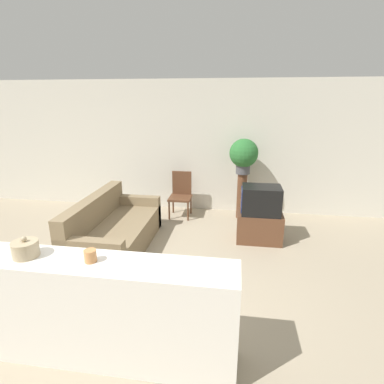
% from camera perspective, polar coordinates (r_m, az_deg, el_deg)
% --- Properties ---
extents(ground_plane, '(14.00, 14.00, 0.00)m').
position_cam_1_polar(ground_plane, '(3.81, -13.24, -20.72)').
color(ground_plane, tan).
extents(wall_back, '(9.00, 0.06, 2.70)m').
position_cam_1_polar(wall_back, '(6.38, -2.82, 8.60)').
color(wall_back, beige).
rests_on(wall_back, ground_plane).
extents(couch, '(0.93, 1.97, 0.85)m').
position_cam_1_polar(couch, '(4.98, -14.64, -7.30)').
color(couch, '#847051').
rests_on(couch, ground_plane).
extents(tv_stand, '(0.74, 0.48, 0.50)m').
position_cam_1_polar(tv_stand, '(5.21, 12.67, -6.51)').
color(tv_stand, brown).
rests_on(tv_stand, ground_plane).
extents(television, '(0.64, 0.45, 0.46)m').
position_cam_1_polar(television, '(5.04, 12.96, -1.51)').
color(television, black).
rests_on(television, tv_stand).
extents(wooden_chair, '(0.44, 0.44, 0.90)m').
position_cam_1_polar(wooden_chair, '(6.11, -2.13, -0.14)').
color(wooden_chair, brown).
rests_on(wooden_chair, ground_plane).
extents(plant_stand, '(0.19, 0.19, 0.92)m').
position_cam_1_polar(plant_stand, '(6.06, 9.42, -0.74)').
color(plant_stand, brown).
rests_on(plant_stand, ground_plane).
extents(potted_plant, '(0.55, 0.55, 0.68)m').
position_cam_1_polar(potted_plant, '(5.86, 9.83, 7.10)').
color(potted_plant, '#4C4C51').
rests_on(potted_plant, plant_stand).
extents(foreground_counter, '(2.64, 0.44, 0.99)m').
position_cam_1_polar(foreground_counter, '(3.05, -18.62, -20.45)').
color(foreground_counter, white).
rests_on(foreground_counter, ground_plane).
extents(decorative_bowl, '(0.22, 0.22, 0.19)m').
position_cam_1_polar(decorative_bowl, '(3.03, -29.16, -9.43)').
color(decorative_bowl, tan).
rests_on(decorative_bowl, foreground_counter).
extents(candle_jar, '(0.11, 0.11, 0.11)m').
position_cam_1_polar(candle_jar, '(2.73, -18.80, -11.44)').
color(candle_jar, '#C6844C').
rests_on(candle_jar, foreground_counter).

